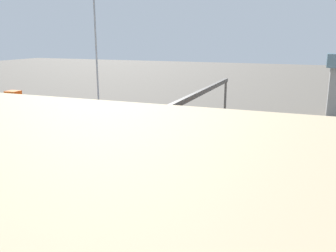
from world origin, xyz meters
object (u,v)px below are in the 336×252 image
train_on_track_3 (172,123)px  signal_gantry (196,98)px  train_on_track_4 (267,139)px  train_on_track_2 (23,104)px  light_mast_0 (95,35)px

train_on_track_3 → signal_gantry: signal_gantry is taller
train_on_track_4 → signal_gantry: bearing=0.0°
train_on_track_4 → train_on_track_3: train_on_track_4 is taller
train_on_track_2 → train_on_track_4: size_ratio=1.00×
signal_gantry → light_mast_0: bearing=-34.4°
train_on_track_2 → light_mast_0: (-13.01, -12.51, 15.83)m
train_on_track_4 → signal_gantry: signal_gantry is taller
train_on_track_2 → train_on_track_4: 58.52m
train_on_track_3 → light_mast_0: light_mast_0 is taller
train_on_track_2 → train_on_track_4: (-57.66, 10.00, 0.00)m
train_on_track_2 → train_on_track_3: train_on_track_2 is taller
train_on_track_4 → train_on_track_2: bearing=-9.8°
train_on_track_3 → signal_gantry: 9.84m
train_on_track_2 → train_on_track_4: same height
signal_gantry → train_on_track_2: bearing=-12.3°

